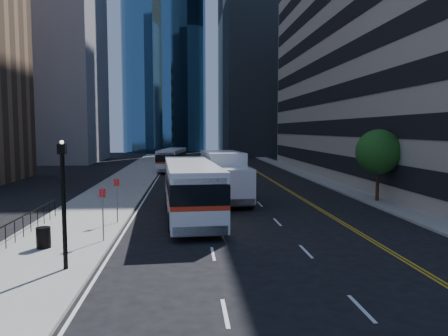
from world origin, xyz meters
name	(u,v)px	position (x,y,z in m)	size (l,w,h in m)	color
ground	(276,230)	(0.00, 0.00, 0.00)	(160.00, 160.00, 0.00)	black
sidewalk_west	(132,178)	(-10.50, 25.00, 0.07)	(5.00, 90.00, 0.15)	gray
sidewalk_east	(311,176)	(9.00, 25.00, 0.07)	(2.00, 90.00, 0.15)	gray
office_tower_north	(293,13)	(18.00, 72.00, 30.00)	(30.00, 28.00, 60.00)	gray
midrise_west	(41,54)	(-28.00, 52.00, 17.50)	(18.00, 18.00, 35.00)	gray
street_tree	(378,152)	(9.00, 8.00, 3.64)	(3.20, 3.20, 5.10)	#332114
lamp_post	(64,199)	(-9.00, -6.00, 2.72)	(0.28, 0.28, 4.56)	black
bus_front	(190,187)	(-4.39, 3.93, 1.78)	(3.59, 12.82, 3.27)	silver
bus_rear	(172,159)	(-6.50, 33.92, 1.51)	(3.58, 10.90, 2.76)	silver
box_truck	(225,176)	(-1.86, 9.07, 1.90)	(3.31, 7.73, 3.60)	silver
trash_can	(44,238)	(-10.73, -3.00, 0.60)	(0.60, 0.60, 0.90)	black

